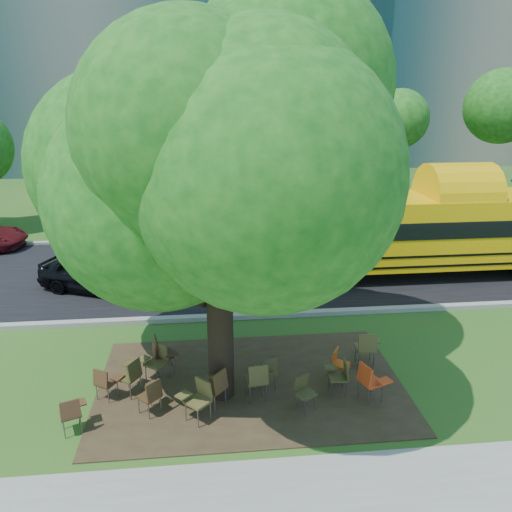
{
  "coord_description": "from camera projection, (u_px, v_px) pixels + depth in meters",
  "views": [
    {
      "loc": [
        0.11,
        -10.47,
        6.62
      ],
      "look_at": [
        1.62,
        4.36,
        1.49
      ],
      "focal_mm": 35.0,
      "sensor_mm": 36.0,
      "label": 1
    }
  ],
  "objects": [
    {
      "name": "kerb_near",
      "position": [
        206.0,
        318.0,
        14.79
      ],
      "size": [
        80.0,
        0.25,
        0.14
      ],
      "primitive_type": "cube",
      "color": "gray",
      "rests_on": "ground"
    },
    {
      "name": "bg_tree_3",
      "position": [
        366.0,
        119.0,
        24.29
      ],
      "size": [
        5.6,
        5.6,
        7.84
      ],
      "color": "black",
      "rests_on": "ground"
    },
    {
      "name": "school_bus",
      "position": [
        449.0,
        229.0,
        17.93
      ],
      "size": [
        12.02,
        2.79,
        2.93
      ],
      "rotation": [
        0.0,
        0.0,
        0.01
      ],
      "color": "#E8AD07",
      "rests_on": "ground"
    },
    {
      "name": "chair_10",
      "position": [
        161.0,
        352.0,
        11.89
      ],
      "size": [
        0.67,
        0.65,
        0.96
      ],
      "rotation": [
        0.0,
        0.0,
        -1.36
      ],
      "color": "#422617",
      "rests_on": "ground"
    },
    {
      "name": "black_car",
      "position": [
        96.0,
        273.0,
        16.68
      ],
      "size": [
        4.19,
        2.95,
        1.33
      ],
      "primitive_type": "imported",
      "rotation": [
        0.0,
        0.0,
        1.17
      ],
      "color": "black",
      "rests_on": "ground"
    },
    {
      "name": "dirt_patch",
      "position": [
        251.0,
        384.0,
        11.62
      ],
      "size": [
        7.0,
        4.5,
        0.03
      ],
      "primitive_type": "cube",
      "color": "#382819",
      "rests_on": "ground"
    },
    {
      "name": "chair_12",
      "position": [
        339.0,
        362.0,
        11.67
      ],
      "size": [
        0.51,
        0.65,
        0.77
      ],
      "rotation": [
        0.0,
        0.0,
        4.16
      ],
      "color": "#BB4D13",
      "rests_on": "ground"
    },
    {
      "name": "chair_0",
      "position": [
        72.0,
        411.0,
        9.85
      ],
      "size": [
        0.56,
        0.63,
        0.82
      ],
      "rotation": [
        0.0,
        0.0,
        0.37
      ],
      "color": "#4E2F1C",
      "rests_on": "ground"
    },
    {
      "name": "asphalt_road",
      "position": [
        206.0,
        272.0,
        18.57
      ],
      "size": [
        80.0,
        8.0,
        0.04
      ],
      "primitive_type": "cube",
      "color": "black",
      "rests_on": "ground"
    },
    {
      "name": "chair_11",
      "position": [
        267.0,
        371.0,
        11.18
      ],
      "size": [
        0.6,
        0.71,
        0.88
      ],
      "rotation": [
        0.0,
        0.0,
        0.47
      ],
      "color": "#423B1C",
      "rests_on": "ground"
    },
    {
      "name": "kerb_far",
      "position": [
        205.0,
        238.0,
        22.41
      ],
      "size": [
        80.0,
        0.25,
        0.14
      ],
      "primitive_type": "cube",
      "color": "gray",
      "rests_on": "ground"
    },
    {
      "name": "building_main",
      "position": [
        103.0,
        29.0,
        41.51
      ],
      "size": [
        38.0,
        16.0,
        22.0
      ],
      "primitive_type": "cube",
      "color": "slate",
      "rests_on": "ground"
    },
    {
      "name": "chair_1",
      "position": [
        105.0,
        381.0,
        10.89
      ],
      "size": [
        0.67,
        0.53,
        0.8
      ],
      "rotation": [
        0.0,
        0.0,
        -0.5
      ],
      "color": "#4C2D1B",
      "rests_on": "ground"
    },
    {
      "name": "chair_14",
      "position": [
        216.0,
        385.0,
        10.59
      ],
      "size": [
        0.64,
        0.81,
        0.94
      ],
      "rotation": [
        0.0,
        0.0,
        0.87
      ],
      "color": "#4C341B",
      "rests_on": "ground"
    },
    {
      "name": "chair_9",
      "position": [
        157.0,
        359.0,
        11.63
      ],
      "size": [
        0.77,
        0.61,
        0.91
      ],
      "rotation": [
        0.0,
        0.0,
        2.53
      ],
      "color": "brown",
      "rests_on": "ground"
    },
    {
      "name": "chair_13",
      "position": [
        367.0,
        346.0,
        12.17
      ],
      "size": [
        0.65,
        0.56,
        0.95
      ],
      "rotation": [
        0.0,
        0.0,
        -0.08
      ],
      "color": "brown",
      "rests_on": "ground"
    },
    {
      "name": "chair_6",
      "position": [
        340.0,
        373.0,
        11.13
      ],
      "size": [
        0.49,
        0.57,
        0.84
      ],
      "rotation": [
        0.0,
        0.0,
        1.5
      ],
      "color": "#46401E",
      "rests_on": "ground"
    },
    {
      "name": "chair_8",
      "position": [
        131.0,
        373.0,
        11.05
      ],
      "size": [
        0.61,
        0.77,
        0.91
      ],
      "rotation": [
        0.0,
        0.0,
        1.02
      ],
      "color": "#453E1D",
      "rests_on": "ground"
    },
    {
      "name": "chair_2",
      "position": [
        151.0,
        393.0,
        10.41
      ],
      "size": [
        0.57,
        0.72,
        0.83
      ],
      "rotation": [
        0.0,
        0.0,
        0.78
      ],
      "color": "#422D17",
      "rests_on": "ground"
    },
    {
      "name": "main_tree",
      "position": [
        216.0,
        170.0,
        9.59
      ],
      "size": [
        7.2,
        7.2,
        8.67
      ],
      "color": "black",
      "rests_on": "ground"
    },
    {
      "name": "bg_tree_2",
      "position": [
        103.0,
        135.0,
        25.2
      ],
      "size": [
        4.8,
        4.8,
        6.62
      ],
      "color": "black",
      "rests_on": "ground"
    },
    {
      "name": "building_right",
      "position": [
        460.0,
        17.0,
        45.97
      ],
      "size": [
        30.0,
        16.0,
        25.0
      ],
      "primitive_type": "cube",
      "color": "gray",
      "rests_on": "ground"
    },
    {
      "name": "ground",
      "position": [
        207.0,
        375.0,
        11.99
      ],
      "size": [
        160.0,
        160.0,
        0.0
      ],
      "primitive_type": "plane",
      "color": "#264F18",
      "rests_on": "ground"
    },
    {
      "name": "chair_7",
      "position": [
        370.0,
        379.0,
        10.81
      ],
      "size": [
        0.71,
        0.63,
        0.92
      ],
      "rotation": [
        0.0,
        0.0,
        -1.22
      ],
      "color": "red",
      "rests_on": "ground"
    },
    {
      "name": "chair_3",
      "position": [
        199.0,
        396.0,
        10.23
      ],
      "size": [
        0.79,
        0.63,
        0.92
      ],
      "rotation": [
        0.0,
        0.0,
        2.36
      ],
      "color": "brown",
      "rests_on": "ground"
    },
    {
      "name": "chair_5",
      "position": [
        304.0,
        390.0,
        10.58
      ],
      "size": [
        0.52,
        0.63,
        0.77
      ],
      "rotation": [
        0.0,
        0.0,
        3.66
      ],
      "color": "#443E1D",
      "rests_on": "ground"
    },
    {
      "name": "chair_4",
      "position": [
        258.0,
        377.0,
        10.86
      ],
      "size": [
        0.63,
        0.63,
        0.95
      ],
      "rotation": [
        0.0,
        0.0,
        0.14
      ],
      "color": "#453F1E",
      "rests_on": "ground"
    }
  ]
}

